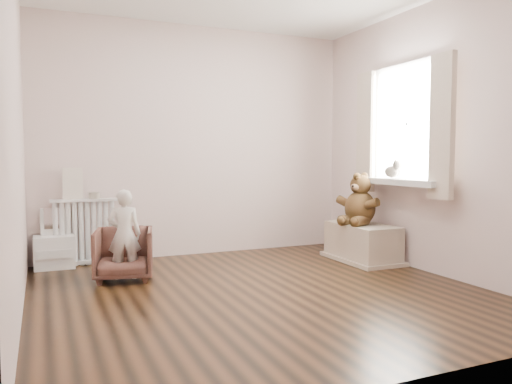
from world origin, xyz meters
name	(u,v)px	position (x,y,z in m)	size (l,w,h in m)	color
floor	(261,292)	(0.00, 0.00, 0.00)	(3.60, 3.60, 0.01)	black
back_wall	(197,141)	(0.00, 1.80, 1.30)	(3.60, 0.02, 2.60)	silver
front_wall	(412,119)	(0.00, -1.80, 1.30)	(3.60, 0.02, 2.60)	silver
left_wall	(16,130)	(-1.80, 0.00, 1.30)	(0.02, 3.60, 2.60)	silver
right_wall	(433,138)	(1.80, 0.00, 1.30)	(0.02, 3.60, 2.60)	silver
window	(409,124)	(1.76, 0.30, 1.45)	(0.03, 0.90, 1.10)	white
window_sill	(400,182)	(1.67, 0.30, 0.87)	(0.22, 1.10, 0.06)	silver
curtain_left	(442,127)	(1.65, -0.27, 1.39)	(0.06, 0.26, 1.30)	beige
curtain_right	(366,132)	(1.65, 0.87, 1.39)	(0.06, 0.26, 1.30)	beige
radiator	(84,228)	(-1.25, 1.68, 0.39)	(0.65, 0.12, 0.69)	silver
paper_doll	(73,183)	(-1.36, 1.68, 0.85)	(0.19, 0.02, 0.32)	beige
tin_a	(94,195)	(-1.15, 1.68, 0.72)	(0.11, 0.11, 0.07)	#A59E8C
toy_vanity	(54,241)	(-1.55, 1.65, 0.28)	(0.38, 0.27, 0.60)	silver
armchair	(124,254)	(-0.98, 0.89, 0.24)	(0.50, 0.52, 0.47)	brown
child	(124,234)	(-0.98, 0.84, 0.43)	(0.30, 0.19, 0.81)	beige
toy_bench	(362,242)	(1.52, 0.72, 0.20)	(0.45, 0.84, 0.40)	#BFB097
teddy_bear	(360,199)	(1.49, 0.73, 0.67)	(0.45, 0.34, 0.55)	#33200E
plush_cat	(392,169)	(1.66, 0.42, 1.00)	(0.14, 0.22, 0.19)	#6F665C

